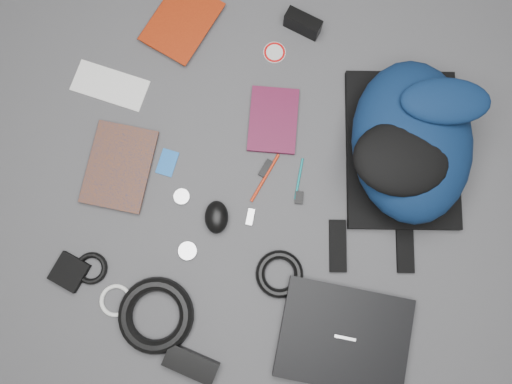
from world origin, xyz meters
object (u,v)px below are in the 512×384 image
(laptop, at_px, (344,337))
(textbook_red, at_px, (158,9))
(power_brick, at_px, (191,364))
(mouse, at_px, (216,217))
(comic_book, at_px, (89,161))
(backpack, at_px, (412,141))
(compact_camera, at_px, (303,24))
(dvd_case, at_px, (273,120))
(pouch, at_px, (69,272))

(laptop, bearing_deg, textbook_red, 130.38)
(power_brick, bearing_deg, textbook_red, 119.64)
(textbook_red, bearing_deg, mouse, -42.79)
(comic_book, bearing_deg, backpack, 13.64)
(comic_book, relative_size, mouse, 2.64)
(textbook_red, bearing_deg, compact_camera, 23.24)
(textbook_red, height_order, power_brick, power_brick)
(laptop, xyz_separation_m, comic_book, (-0.85, 0.23, -0.01))
(backpack, bearing_deg, power_brick, -134.37)
(compact_camera, bearing_deg, textbook_red, -159.75)
(backpack, bearing_deg, dvd_case, 167.22)
(laptop, bearing_deg, pouch, 178.25)
(dvd_case, height_order, power_brick, power_brick)
(laptop, relative_size, mouse, 3.71)
(comic_book, xyz_separation_m, mouse, (0.41, -0.03, 0.02))
(mouse, xyz_separation_m, pouch, (-0.34, -0.28, -0.01))
(laptop, height_order, comic_book, laptop)
(mouse, relative_size, power_brick, 0.64)
(pouch, bearing_deg, mouse, 39.50)
(laptop, bearing_deg, comic_book, 156.94)
(dvd_case, relative_size, mouse, 2.10)
(dvd_case, relative_size, pouch, 2.26)
(backpack, xyz_separation_m, compact_camera, (-0.40, 0.27, -0.08))
(backpack, distance_m, pouch, 1.02)
(textbook_red, distance_m, compact_camera, 0.45)
(laptop, xyz_separation_m, pouch, (-0.79, -0.08, -0.01))
(backpack, xyz_separation_m, power_brick, (-0.37, -0.77, -0.09))
(backpack, height_order, comic_book, backpack)
(compact_camera, height_order, pouch, compact_camera)
(textbook_red, distance_m, comic_book, 0.51)
(comic_book, relative_size, compact_camera, 2.24)
(textbook_red, distance_m, power_brick, 1.05)
(power_brick, bearing_deg, comic_book, 141.52)
(backpack, relative_size, power_brick, 3.48)
(comic_book, bearing_deg, pouch, -85.31)
(laptop, xyz_separation_m, textbook_red, (-0.83, 0.74, -0.00))
(laptop, distance_m, pouch, 0.79)
(backpack, distance_m, power_brick, 0.86)
(comic_book, xyz_separation_m, pouch, (0.07, -0.32, 0.00))
(comic_book, relative_size, pouch, 2.84)
(pouch, bearing_deg, compact_camera, 66.99)
(backpack, bearing_deg, comic_book, -177.17)
(backpack, height_order, pouch, backpack)
(mouse, bearing_deg, pouch, -160.31)
(comic_book, relative_size, power_brick, 1.70)
(comic_book, xyz_separation_m, compact_camera, (0.46, 0.60, 0.02))
(power_brick, bearing_deg, laptop, 32.45)
(mouse, bearing_deg, comic_book, 155.33)
(pouch, bearing_deg, textbook_red, 93.35)
(comic_book, height_order, compact_camera, compact_camera)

